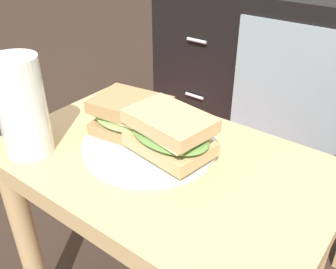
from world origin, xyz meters
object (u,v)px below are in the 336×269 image
object	(u,v)px
plate	(150,145)
sandwich_back	(170,133)
tv_cabinet	(286,69)
sandwich_front	(131,116)
beer_glass	(22,108)

from	to	relation	value
plate	sandwich_back	bearing A→B (deg)	-8.23
plate	sandwich_back	xyz separation A→B (m)	(0.05, -0.01, 0.05)
tv_cabinet	plate	distance (m)	0.96
sandwich_front	beer_glass	bearing A→B (deg)	-127.90
sandwich_front	tv_cabinet	bearing A→B (deg)	93.44
tv_cabinet	plate	bearing A→B (deg)	-83.66
sandwich_front	plate	bearing A→B (deg)	-8.23
tv_cabinet	plate	world-z (taller)	tv_cabinet
sandwich_back	beer_glass	bearing A→B (deg)	-148.54
tv_cabinet	sandwich_front	world-z (taller)	tv_cabinet
sandwich_front	beer_glass	size ratio (longest dim) A/B	0.90
sandwich_back	tv_cabinet	bearing A→B (deg)	99.16
plate	sandwich_front	world-z (taller)	sandwich_front
sandwich_front	sandwich_back	world-z (taller)	sandwich_back
sandwich_front	sandwich_back	size ratio (longest dim) A/B	0.95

